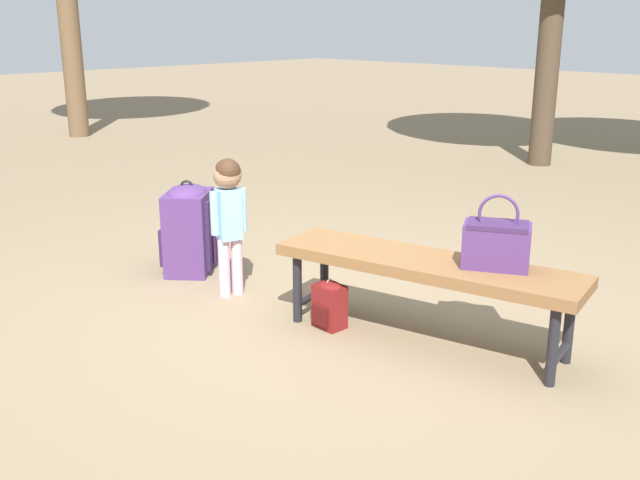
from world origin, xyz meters
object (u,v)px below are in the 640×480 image
(handbag, at_px, (497,243))
(backpack_large, at_px, (189,227))
(child_standing, at_px, (228,206))
(backpack_small, at_px, (329,303))
(park_bench, at_px, (426,270))

(handbag, bearing_deg, backpack_large, 9.35)
(handbag, distance_m, child_standing, 1.61)
(backpack_large, relative_size, backpack_small, 2.22)
(park_bench, relative_size, backpack_large, 2.65)
(child_standing, bearing_deg, backpack_small, -174.86)
(child_standing, bearing_deg, handbag, -164.65)
(backpack_large, bearing_deg, park_bench, -173.25)
(backpack_large, bearing_deg, backpack_small, 179.43)
(child_standing, bearing_deg, park_bench, -166.72)
(handbag, bearing_deg, child_standing, 15.35)
(park_bench, xyz_separation_m, backpack_small, (0.47, 0.22, -0.25))
(handbag, relative_size, backpack_large, 0.59)
(park_bench, bearing_deg, child_standing, 13.28)
(backpack_large, distance_m, backpack_small, 1.32)
(park_bench, bearing_deg, backpack_large, 6.75)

